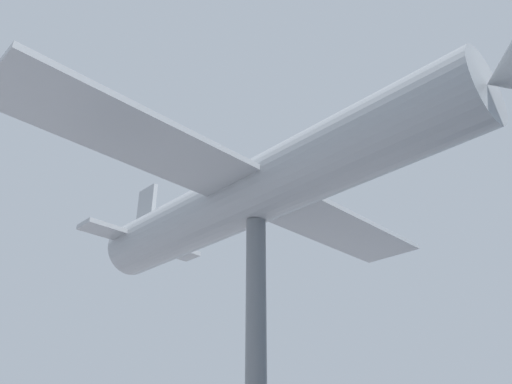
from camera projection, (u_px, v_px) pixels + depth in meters
name	position (u px, v px, depth m)	size (l,w,h in m)	color
support_pylon_central	(256.00, 352.00, 13.34)	(0.58, 0.58, 7.67)	slate
suspended_airplane	(261.00, 189.00, 15.41)	(15.73, 15.57, 3.53)	#93999E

